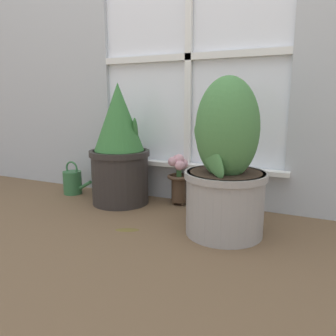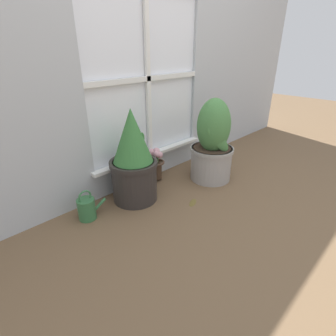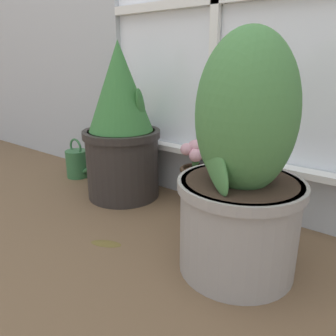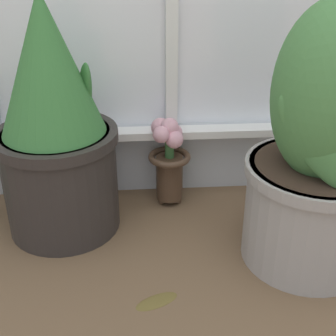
{
  "view_description": "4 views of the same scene",
  "coord_description": "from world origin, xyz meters",
  "px_view_note": "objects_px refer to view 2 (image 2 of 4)",
  "views": [
    {
      "loc": [
        0.69,
        -1.14,
        0.58
      ],
      "look_at": [
        -0.03,
        0.39,
        0.23
      ],
      "focal_mm": 35.0,
      "sensor_mm": 36.0,
      "label": 1
    },
    {
      "loc": [
        -1.35,
        -0.96,
        1.04
      ],
      "look_at": [
        -0.01,
        0.38,
        0.15
      ],
      "focal_mm": 28.0,
      "sensor_mm": 36.0,
      "label": 2
    },
    {
      "loc": [
        0.69,
        -0.59,
        0.6
      ],
      "look_at": [
        -0.03,
        0.35,
        0.21
      ],
      "focal_mm": 35.0,
      "sensor_mm": 36.0,
      "label": 3
    },
    {
      "loc": [
        -0.11,
        -0.79,
        0.82
      ],
      "look_at": [
        -0.03,
        0.37,
        0.2
      ],
      "focal_mm": 50.0,
      "sensor_mm": 36.0,
      "label": 4
    }
  ],
  "objects_px": {
    "potted_plant_left": "(133,160)",
    "watering_can": "(87,208)",
    "potted_plant_right": "(212,145)",
    "flower_vase": "(156,162)"
  },
  "relations": [
    {
      "from": "potted_plant_left",
      "to": "watering_can",
      "type": "distance_m",
      "value": 0.45
    },
    {
      "from": "potted_plant_right",
      "to": "watering_can",
      "type": "height_order",
      "value": "potted_plant_right"
    },
    {
      "from": "potted_plant_right",
      "to": "watering_can",
      "type": "xyz_separation_m",
      "value": [
        -1.04,
        0.22,
        -0.22
      ]
    },
    {
      "from": "flower_vase",
      "to": "potted_plant_left",
      "type": "bearing_deg",
      "value": -160.99
    },
    {
      "from": "potted_plant_right",
      "to": "watering_can",
      "type": "distance_m",
      "value": 1.09
    },
    {
      "from": "potted_plant_left",
      "to": "flower_vase",
      "type": "bearing_deg",
      "value": 19.01
    },
    {
      "from": "flower_vase",
      "to": "watering_can",
      "type": "distance_m",
      "value": 0.71
    },
    {
      "from": "flower_vase",
      "to": "watering_can",
      "type": "relative_size",
      "value": 1.38
    },
    {
      "from": "potted_plant_left",
      "to": "flower_vase",
      "type": "height_order",
      "value": "potted_plant_left"
    },
    {
      "from": "flower_vase",
      "to": "watering_can",
      "type": "bearing_deg",
      "value": -173.38
    }
  ]
}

